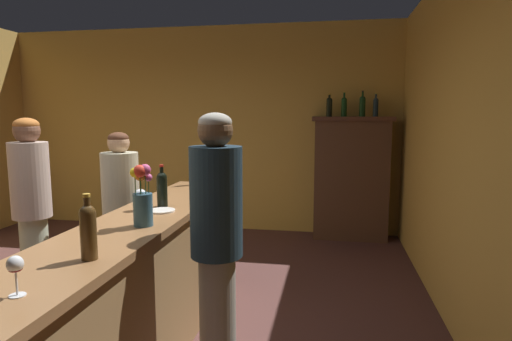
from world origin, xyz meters
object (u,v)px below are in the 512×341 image
at_px(wine_bottle_syrah, 88,229).
at_px(display_cabinet, 351,176).
at_px(display_bottle_midright, 376,106).
at_px(wine_glass_front, 140,194).
at_px(bartender, 217,240).
at_px(patron_tall, 32,206).
at_px(patron_by_cabinet, 121,209).
at_px(cheese_plate, 162,211).
at_px(wine_bottle_rose, 162,188).
at_px(display_bottle_left, 329,106).
at_px(bar_counter, 143,290).
at_px(wine_bottle_malbec, 193,170).
at_px(display_bottle_midleft, 344,106).
at_px(display_bottle_center, 362,105).
at_px(flower_arrangement, 142,196).
at_px(wine_glass_mid, 15,267).

bearing_deg(wine_bottle_syrah, display_cabinet, 71.05).
xyz_separation_m(wine_bottle_syrah, display_bottle_midright, (1.66, 4.01, 0.64)).
height_order(wine_glass_front, bartender, bartender).
bearing_deg(patron_tall, patron_by_cabinet, 59.13).
xyz_separation_m(display_cabinet, cheese_plate, (-1.43, -3.01, 0.15)).
bearing_deg(wine_bottle_rose, wine_glass_front, -127.40).
relative_size(wine_bottle_syrah, display_bottle_left, 1.05).
distance_m(display_cabinet, cheese_plate, 3.34).
relative_size(bar_counter, display_bottle_left, 10.09).
relative_size(wine_bottle_rose, bartender, 0.18).
bearing_deg(patron_by_cabinet, bartender, 0.88).
bearing_deg(wine_bottle_malbec, wine_bottle_syrah, -84.48).
bearing_deg(wine_glass_front, display_bottle_midleft, 63.70).
xyz_separation_m(wine_glass_front, cheese_plate, (0.17, -0.01, -0.11)).
distance_m(bar_counter, display_bottle_midright, 3.90).
relative_size(wine_glass_front, display_bottle_center, 0.45).
bearing_deg(bartender, flower_arrangement, -7.83).
bearing_deg(wine_glass_mid, flower_arrangement, 88.57).
relative_size(display_bottle_left, bartender, 0.18).
bearing_deg(display_bottle_left, display_bottle_center, -0.00).
bearing_deg(bar_counter, display_bottle_midright, 60.87).
relative_size(flower_arrangement, bartender, 0.23).
bearing_deg(patron_by_cabinet, display_bottle_midleft, 93.40).
bearing_deg(bar_counter, wine_bottle_rose, 88.11).
relative_size(wine_bottle_rose, display_bottle_left, 1.04).
bearing_deg(display_cabinet, patron_by_cabinet, -132.21).
height_order(wine_glass_front, display_bottle_midleft, display_bottle_midleft).
height_order(display_bottle_midleft, patron_tall, display_bottle_midleft).
bearing_deg(cheese_plate, patron_tall, 167.67).
bearing_deg(display_cabinet, patron_tall, -134.34).
xyz_separation_m(bar_counter, wine_bottle_syrah, (0.13, -0.80, 0.64)).
bearing_deg(flower_arrangement, wine_glass_mid, -91.43).
relative_size(display_bottle_left, patron_by_cabinet, 0.20).
distance_m(wine_glass_front, display_bottle_center, 3.52).
bearing_deg(patron_by_cabinet, display_bottle_midright, 88.13).
relative_size(display_bottle_midleft, display_bottle_center, 0.98).
bearing_deg(wine_bottle_malbec, patron_by_cabinet, -139.93).
distance_m(display_cabinet, patron_by_cabinet, 3.14).
height_order(wine_bottle_malbec, wine_bottle_rose, wine_bottle_malbec).
distance_m(display_bottle_center, bartender, 3.69).
relative_size(display_bottle_midright, bartender, 0.18).
distance_m(display_cabinet, wine_bottle_rose, 3.24).
distance_m(display_cabinet, bartender, 3.56).
bearing_deg(wine_bottle_malbec, display_bottle_left, 55.92).
height_order(display_bottle_left, display_bottle_midright, display_bottle_midright).
bearing_deg(display_bottle_midright, patron_tall, -137.25).
bearing_deg(wine_bottle_syrah, wine_glass_mid, -95.61).
height_order(display_cabinet, display_bottle_midright, display_bottle_midright).
bearing_deg(wine_glass_front, wine_bottle_syrah, -77.70).
bearing_deg(display_bottle_midright, wine_bottle_rose, -121.89).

